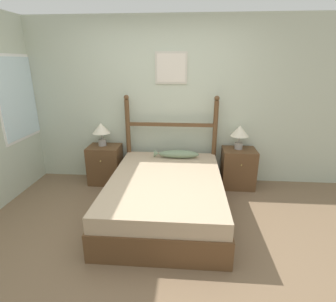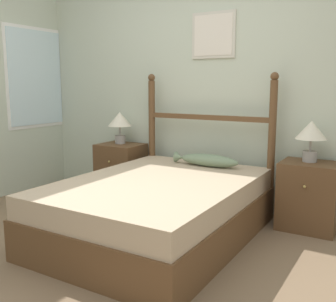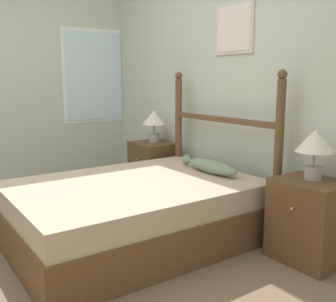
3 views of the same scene
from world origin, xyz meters
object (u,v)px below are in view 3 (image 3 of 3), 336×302
table_lamp_left (154,120)px  table_lamp_right (315,144)px  nightstand_right (309,221)px  bed (135,212)px  fish_pillow (210,166)px  nightstand_left (153,168)px

table_lamp_left → table_lamp_right: same height
nightstand_right → table_lamp_right: (-0.02, 0.03, 0.57)m
bed → table_lamp_left: (-1.10, 0.91, 0.63)m
bed → fish_pillow: bearing=81.5°
table_lamp_left → fish_pillow: bearing=-8.4°
nightstand_left → fish_pillow: size_ratio=0.91×
nightstand_left → table_lamp_left: bearing=131.5°
nightstand_right → fish_pillow: size_ratio=0.91×
table_lamp_left → table_lamp_right: size_ratio=1.00×
nightstand_left → fish_pillow: 1.21m
table_lamp_left → nightstand_left: bearing=-48.5°
bed → nightstand_left: size_ratio=3.21×
table_lamp_left → table_lamp_right: bearing=-0.2°
bed → table_lamp_right: 1.52m
nightstand_left → bed: bearing=-39.3°
table_lamp_left → fish_pillow: size_ratio=0.54×
bed → table_lamp_right: (1.05, 0.90, 0.63)m
bed → table_lamp_left: table_lamp_left is taller
fish_pillow → nightstand_left: bearing=173.1°
bed → fish_pillow: 0.80m
nightstand_left → nightstand_right: bearing=0.0°
bed → nightstand_right: (1.06, 0.87, 0.06)m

